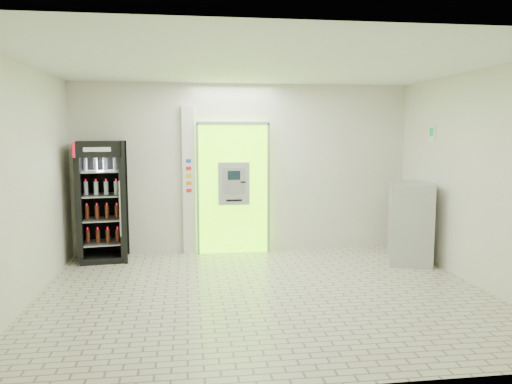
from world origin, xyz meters
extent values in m
plane|color=beige|center=(0.00, 0.00, 0.00)|extent=(6.00, 6.00, 0.00)
plane|color=silver|center=(0.00, 2.50, 1.50)|extent=(6.00, 0.00, 6.00)
plane|color=silver|center=(0.00, -2.50, 1.50)|extent=(6.00, 0.00, 6.00)
plane|color=silver|center=(-3.00, 0.00, 1.50)|extent=(0.00, 5.00, 5.00)
plane|color=silver|center=(3.00, 0.00, 1.50)|extent=(0.00, 5.00, 5.00)
plane|color=white|center=(0.00, 0.00, 3.00)|extent=(6.00, 6.00, 0.00)
cube|color=#79FC05|center=(-0.20, 2.43, 1.15)|extent=(1.20, 0.12, 2.30)
cube|color=gray|center=(-0.20, 2.36, 2.30)|extent=(1.28, 0.04, 0.06)
cube|color=gray|center=(-0.83, 2.36, 1.15)|extent=(0.04, 0.04, 2.30)
cube|color=gray|center=(0.43, 2.36, 1.15)|extent=(0.04, 0.04, 2.30)
cube|color=black|center=(-0.10, 2.38, 0.50)|extent=(0.62, 0.01, 0.67)
cube|color=black|center=(-0.54, 2.38, 1.98)|extent=(0.22, 0.01, 0.18)
cube|color=#AFB2B7|center=(-0.20, 2.32, 1.25)|extent=(0.55, 0.12, 0.75)
cube|color=black|center=(-0.20, 2.25, 1.40)|extent=(0.22, 0.01, 0.16)
cube|color=gray|center=(-0.20, 2.25, 1.12)|extent=(0.16, 0.01, 0.12)
cube|color=black|center=(-0.04, 2.25, 1.28)|extent=(0.09, 0.01, 0.02)
cube|color=black|center=(-0.20, 2.25, 0.96)|extent=(0.28, 0.01, 0.03)
cube|color=silver|center=(-0.98, 2.45, 1.30)|extent=(0.22, 0.10, 2.60)
cube|color=#193FB2|center=(-0.98, 2.40, 1.65)|extent=(0.09, 0.01, 0.06)
cube|color=red|center=(-0.98, 2.40, 1.52)|extent=(0.09, 0.01, 0.06)
cube|color=yellow|center=(-0.98, 2.40, 1.39)|extent=(0.09, 0.01, 0.06)
cube|color=orange|center=(-0.98, 2.40, 1.26)|extent=(0.09, 0.01, 0.06)
cube|color=red|center=(-0.98, 2.40, 1.13)|extent=(0.09, 0.01, 0.06)
cube|color=black|center=(-2.41, 2.15, 1.00)|extent=(0.84, 0.78, 2.00)
cube|color=black|center=(-2.41, 2.46, 1.00)|extent=(0.75, 0.15, 2.00)
cube|color=red|center=(-2.41, 1.81, 1.87)|extent=(0.73, 0.11, 0.24)
cube|color=white|center=(-2.41, 1.81, 1.87)|extent=(0.42, 0.06, 0.07)
cube|color=black|center=(-2.41, 2.15, 0.05)|extent=(0.84, 0.78, 0.10)
cylinder|color=gray|center=(-2.09, 1.79, 0.92)|extent=(0.03, 0.03, 0.90)
cube|color=gray|center=(-2.41, 2.15, 0.30)|extent=(0.71, 0.66, 0.02)
cube|color=gray|center=(-2.41, 2.15, 0.70)|extent=(0.71, 0.66, 0.02)
cube|color=gray|center=(-2.41, 2.15, 1.10)|extent=(0.71, 0.66, 0.02)
cube|color=gray|center=(-2.41, 2.15, 1.50)|extent=(0.71, 0.66, 0.02)
cube|color=#AFB2B7|center=(2.66, 1.40, 0.66)|extent=(0.96, 1.16, 1.32)
cube|color=gray|center=(2.33, 1.40, 0.73)|extent=(0.33, 0.91, 0.01)
cube|color=white|center=(2.99, 1.40, 2.12)|extent=(0.02, 0.22, 0.26)
cube|color=#0D9734|center=(2.98, 1.40, 2.15)|extent=(0.00, 0.14, 0.14)
camera|label=1|loc=(-0.99, -6.36, 2.14)|focal=35.00mm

